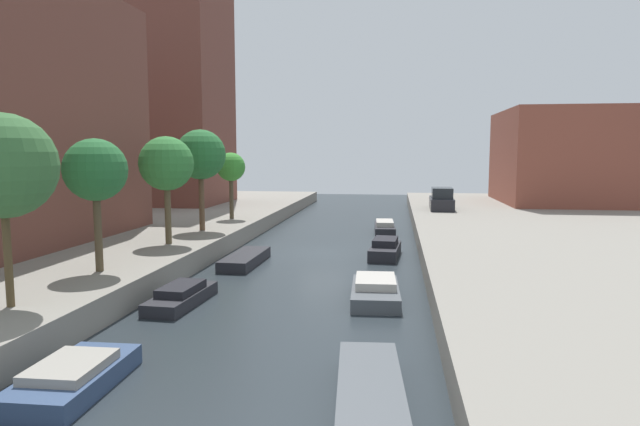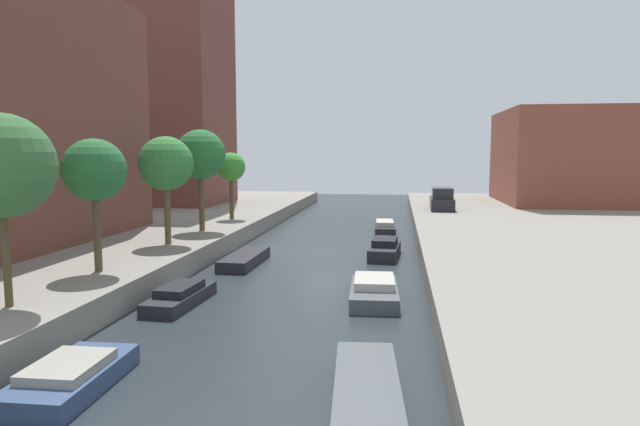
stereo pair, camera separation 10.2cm
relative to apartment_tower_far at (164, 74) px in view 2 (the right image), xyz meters
The scene contains 18 objects.
ground_plane 26.08m from the apartment_tower_far, 46.25° to the right, with size 84.00×84.00×0.00m, color #232B30.
quay_left 20.33m from the apartment_tower_far, 86.58° to the right, with size 20.00×64.00×1.00m, color gray.
quay_right 37.06m from the apartment_tower_far, 28.33° to the right, with size 20.00×64.00×1.00m, color gray.
apartment_tower_far is the anchor object (origin of this frame).
low_block_right 35.09m from the apartment_tower_far, ahead, with size 10.00×12.75×8.01m, color brown.
street_tree_0 33.48m from the apartment_tower_far, 74.03° to the right, with size 2.93×2.93×5.45m.
street_tree_1 29.17m from the apartment_tower_far, 71.39° to the right, with size 2.27×2.27×4.86m.
street_tree_2 23.57m from the apartment_tower_far, 66.33° to the right, with size 2.57×2.57×5.12m.
street_tree_3 19.53m from the apartment_tower_far, 60.52° to the right, with size 2.77×2.77×5.63m.
street_tree_4 15.72m from the apartment_tower_far, 48.95° to the right, with size 1.88×1.88×4.36m.
parked_car 25.58m from the apartment_tower_far, ahead, with size 1.86×4.50×1.70m.
moored_boat_left_0 38.34m from the apartment_tower_far, 69.77° to the right, with size 1.73×3.50×0.70m.
moored_boat_left_1 32.12m from the apartment_tower_far, 65.64° to the right, with size 1.45×3.74×0.73m.
moored_boat_left_2 26.51m from the apartment_tower_far, 57.83° to the right, with size 1.47×4.50×0.51m.
moored_boat_right_0 40.95m from the apartment_tower_far, 60.53° to the right, with size 1.71×4.66×0.59m.
moored_boat_right_1 34.05m from the apartment_tower_far, 53.34° to the right, with size 1.87×3.92×0.80m.
moored_boat_right_2 28.39m from the apartment_tower_far, 41.90° to the right, with size 1.65×3.74×0.96m.
moored_boat_right_3 23.91m from the apartment_tower_far, 23.94° to the right, with size 1.51×4.43×0.82m.
Camera 2 is at (3.88, -28.51, 5.34)m, focal length 30.72 mm.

